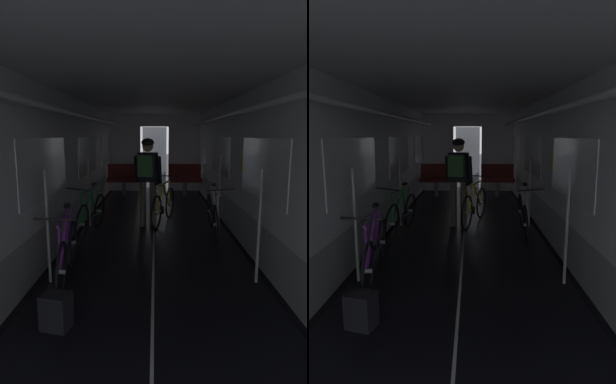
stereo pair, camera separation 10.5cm
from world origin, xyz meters
TOP-DOWN VIEW (x-y plane):
  - train_car_shell at (-0.00, 3.60)m, footprint 3.14×12.34m
  - bench_seat_far_left at (-0.90, 8.07)m, footprint 0.98×0.51m
  - bench_seat_far_right at (0.90, 8.07)m, footprint 0.98×0.51m
  - bicycle_purple at (-1.05, 2.13)m, footprint 0.44×1.69m
  - bicycle_green at (-1.13, 4.10)m, footprint 0.48×1.69m
  - bicycle_white at (1.07, 4.10)m, footprint 0.44×1.69m
  - person_cyclist_aisle at (-0.12, 4.63)m, footprint 0.56×0.44m
  - bicycle_yellow_in_aisle at (0.19, 4.89)m, footprint 0.62×1.63m
  - backpack_on_floor at (-0.90, 1.09)m, footprint 0.30×0.26m

SIDE VIEW (x-z plane):
  - backpack_on_floor at x=-0.90m, z-range 0.00..0.34m
  - bicycle_white at x=1.07m, z-range -0.09..0.86m
  - bicycle_green at x=-1.13m, z-range -0.09..0.86m
  - bicycle_purple at x=-1.05m, z-range -0.09..0.86m
  - bicycle_yellow_in_aisle at x=0.19m, z-range -0.08..0.85m
  - bench_seat_far_left at x=-0.90m, z-range 0.09..1.04m
  - bench_seat_far_right at x=0.90m, z-range 0.09..1.04m
  - person_cyclist_aisle at x=-0.12m, z-range 0.21..1.94m
  - train_car_shell at x=0.00m, z-range 0.41..2.98m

